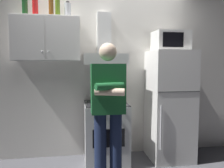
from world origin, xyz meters
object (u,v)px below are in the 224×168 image
Objects in this scene: upper_cabinet at (47,39)px; microwave at (170,41)px; bottle_canister_steel at (68,10)px; range_hood at (105,51)px; bottle_olive_oil at (58,8)px; bottle_beer_brown at (51,8)px; refrigerator at (169,105)px; bottle_soda_red at (35,6)px; stove_oven at (106,132)px; person_standing at (108,109)px; bottle_wine_green at (25,5)px.

upper_cabinet is 1.75m from microwave.
range_hood is at bearing -0.98° from bottle_canister_steel.
bottle_beer_brown reaches higher than bottle_olive_oil.
refrigerator is (0.95, -0.13, -0.80)m from range_hood.
bottle_soda_red reaches higher than bottle_beer_brown.
bottle_canister_steel is 0.86× the size of bottle_beer_brown.
range_hood is at bearing 90.00° from stove_oven.
range_hood is at bearing 173.54° from microwave.
upper_cabinet is 0.56× the size of refrigerator.
bottle_canister_steel is at bearing 174.74° from refrigerator.
bottle_soda_red is at bearing -165.99° from upper_cabinet.
bottle_beer_brown is at bearing 176.34° from microwave.
bottle_canister_steel is at bearing 121.96° from person_standing.
bottle_beer_brown is at bearing 9.94° from bottle_soda_red.
bottle_beer_brown is at bearing 170.21° from stove_oven.
microwave is at bearing -3.48° from upper_cabinet.
person_standing is at bearing -36.46° from bottle_wine_green.
bottle_olive_oil is at bearing -4.44° from bottle_beer_brown.
bottle_wine_green is at bearing 171.72° from stove_oven.
bottle_beer_brown reaches higher than person_standing.
bottle_wine_green is 1.34× the size of bottle_olive_oil.
range_hood is 3.00× the size of bottle_olive_oil.
bottle_wine_green reaches higher than bottle_olive_oil.
stove_oven is 4.05× the size of bottle_canister_steel.
microwave is at bearing -3.90° from bottle_wine_green.
bottle_soda_red is 1.08× the size of bottle_olive_oil.
bottle_soda_red is 1.08× the size of bottle_beer_brown.
bottle_wine_green reaches higher than bottle_beer_brown.
bottle_beer_brown is at bearing -5.08° from bottle_wine_green.
person_standing is 6.56× the size of bottle_olive_oil.
person_standing is (0.75, -0.73, -0.85)m from upper_cabinet.
person_standing is 6.52× the size of bottle_beer_brown.
range_hood reaches higher than person_standing.
bottle_olive_oil is 0.09m from bottle_beer_brown.
person_standing is 1.70m from bottle_soda_red.
refrigerator is 5.90× the size of bottle_soda_red.
refrigerator is (0.95, 0.00, 0.37)m from stove_oven.
bottle_soda_red reaches higher than microwave.
range_hood reaches higher than upper_cabinet.
upper_cabinet is 3.60× the size of bottle_olive_oil.
microwave is 1.45m from person_standing.
microwave is 1.91× the size of bottle_beer_brown.
range_hood is 2.77× the size of bottle_soda_red.
stove_oven is 1.80m from bottle_canister_steel.
refrigerator is (1.75, -0.12, -0.95)m from upper_cabinet.
stove_oven is at bearing -8.90° from upper_cabinet.
microwave is 1.74m from bottle_beer_brown.
bottle_soda_red is (-1.89, 0.09, 1.38)m from refrigerator.
refrigerator is 2.48m from bottle_wine_green.
bottle_canister_steel is (0.57, -0.02, -0.06)m from bottle_wine_green.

